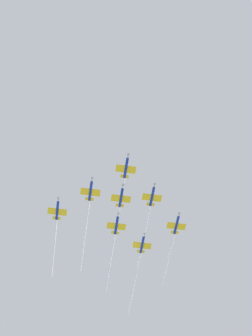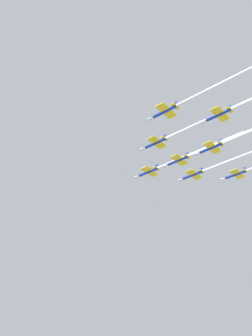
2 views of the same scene
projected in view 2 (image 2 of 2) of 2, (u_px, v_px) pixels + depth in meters
jet_lead at (173, 161)px, 176.73m from camera, size 53.61×9.09×2.67m
jet_port_inner at (188, 128)px, 159.20m from camera, size 58.84×9.09×2.67m
jet_starboard_inner at (222, 164)px, 177.60m from camera, size 56.88×9.09×2.67m
jet_port_outer at (208, 148)px, 167.52m from camera, size 56.09×9.09×2.67m
jet_starboard_outer at (189, 99)px, 144.59m from camera, size 46.70×9.09×2.67m
jet_port_trail at (239, 136)px, 159.99m from camera, size 50.86×9.09×2.67m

